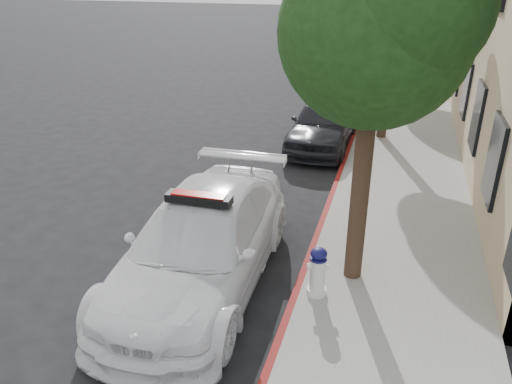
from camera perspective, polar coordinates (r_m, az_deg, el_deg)
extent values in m
plane|color=black|center=(11.34, -2.66, -2.23)|extent=(120.00, 120.00, 0.00)
cube|color=gray|center=(20.19, 16.76, 9.17)|extent=(3.20, 50.00, 0.15)
cube|color=maroon|center=(20.23, 12.36, 9.68)|extent=(0.12, 50.00, 0.15)
cylinder|color=black|center=(8.26, 11.83, 0.34)|extent=(0.30, 0.30, 3.30)
sphere|color=#153310|center=(7.61, 13.49, 17.39)|extent=(2.80, 2.80, 2.80)
sphere|color=#153310|center=(7.26, 16.98, 19.89)|extent=(2.24, 2.24, 2.24)
sphere|color=#153310|center=(7.97, 10.84, 15.75)|extent=(2.10, 2.10, 2.10)
cylinder|color=black|center=(15.91, 14.67, 11.64)|extent=(0.30, 0.30, 3.19)
sphere|color=#153310|center=(15.58, 15.67, 20.23)|extent=(2.60, 2.60, 2.60)
sphere|color=#153310|center=(15.91, 14.26, 19.36)|extent=(1.95, 1.95, 1.95)
cylinder|color=black|center=(23.77, 15.74, 15.93)|extent=(0.30, 0.30, 3.41)
imported|color=white|center=(8.59, -6.27, -5.88)|extent=(2.37, 5.49, 1.58)
cube|color=black|center=(8.19, -6.54, -0.76)|extent=(1.11, 0.31, 0.14)
cube|color=#A50A07|center=(8.16, -6.56, -0.38)|extent=(0.91, 0.25, 0.06)
imported|color=black|center=(15.34, 7.70, 7.86)|extent=(1.81, 4.37, 1.48)
imported|color=#162138|center=(25.32, 10.27, 14.48)|extent=(1.84, 4.85, 1.58)
cylinder|color=white|center=(8.47, 6.93, -11.14)|extent=(0.33, 0.33, 0.10)
cylinder|color=white|center=(8.28, 7.05, -9.24)|extent=(0.25, 0.25, 0.57)
ellipsoid|color=#12124F|center=(8.07, 7.19, -6.99)|extent=(0.27, 0.27, 0.19)
cylinder|color=white|center=(8.20, 7.10, -8.48)|extent=(0.37, 0.16, 0.10)
cylinder|color=white|center=(8.20, 7.10, -8.48)|extent=(0.13, 0.20, 0.10)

